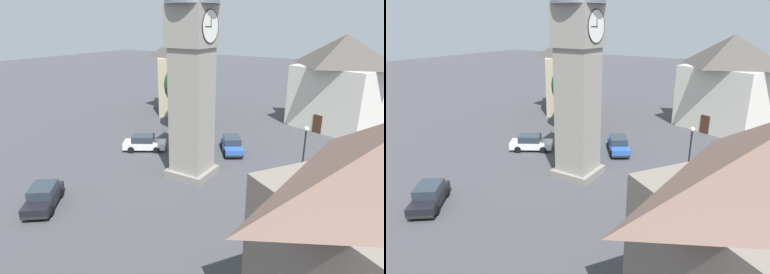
{
  "view_description": "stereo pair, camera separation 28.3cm",
  "coord_description": "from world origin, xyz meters",
  "views": [
    {
      "loc": [
        21.45,
        13.46,
        11.96
      ],
      "look_at": [
        0.0,
        0.0,
        3.29
      ],
      "focal_mm": 31.19,
      "sensor_mm": 36.0,
      "label": 1
    },
    {
      "loc": [
        21.3,
        13.7,
        11.96
      ],
      "look_at": [
        0.0,
        0.0,
        3.29
      ],
      "focal_mm": 31.19,
      "sensor_mm": 36.0,
      "label": 2
    }
  ],
  "objects": [
    {
      "name": "car_red_corner",
      "position": [
        9.76,
        -5.84,
        0.76
      ],
      "size": [
        4.29,
        3.88,
        1.53
      ],
      "color": "black",
      "rests_on": "ground"
    },
    {
      "name": "car_blue_kerb",
      "position": [
        -2.24,
        -6.96,
        0.76
      ],
      "size": [
        3.56,
        4.41,
        1.53
      ],
      "color": "white",
      "rests_on": "ground"
    },
    {
      "name": "clock_tower",
      "position": [
        0.0,
        0.0,
        10.94
      ],
      "size": [
        4.06,
        4.06,
        18.78
      ],
      "color": "gray",
      "rests_on": "ground"
    },
    {
      "name": "pedestrian",
      "position": [
        -8.18,
        -5.41,
        1.01
      ],
      "size": [
        0.39,
        0.47,
        1.69
      ],
      "color": "#706656",
      "rests_on": "ground"
    },
    {
      "name": "tree",
      "position": [
        -10.68,
        -7.08,
        5.19
      ],
      "size": [
        5.84,
        5.84,
        8.12
      ],
      "color": "brown",
      "rests_on": "ground"
    },
    {
      "name": "lamp_post",
      "position": [
        -1.93,
        8.38,
        3.37
      ],
      "size": [
        0.36,
        0.36,
        5.04
      ],
      "color": "black",
      "rests_on": "ground"
    },
    {
      "name": "building_terrace_right",
      "position": [
        -17.63,
        -12.99,
        5.29
      ],
      "size": [
        10.29,
        9.94,
        10.39
      ],
      "color": "tan",
      "rests_on": "ground"
    },
    {
      "name": "ground_plane",
      "position": [
        0.0,
        0.0,
        0.0
      ],
      "size": [
        200.0,
        200.0,
        0.0
      ],
      "primitive_type": "plane",
      "color": "#424247"
    },
    {
      "name": "building_corner_back",
      "position": [
        -20.74,
        7.55,
        5.52
      ],
      "size": [
        11.04,
        11.8,
        10.81
      ],
      "color": "silver",
      "rests_on": "ground"
    },
    {
      "name": "car_silver_kerb",
      "position": [
        -6.36,
        0.57,
        0.76
      ],
      "size": [
        4.37,
        3.7,
        1.53
      ],
      "color": "#2D5BB7",
      "rests_on": "ground"
    }
  ]
}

